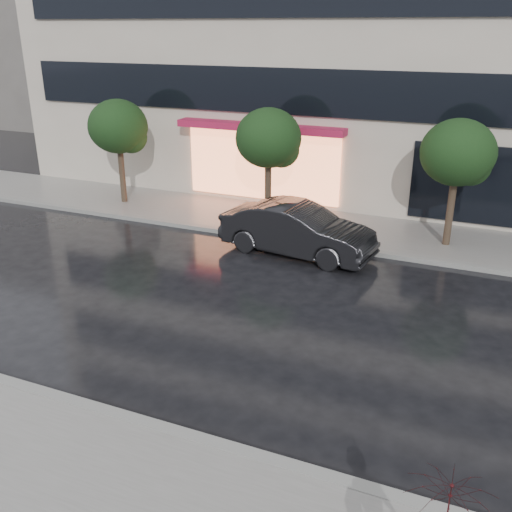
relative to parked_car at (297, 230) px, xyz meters
The scene contains 9 objects.
ground 7.82m from the parked_car, 81.68° to the right, with size 120.00×120.00×0.00m, color black.
sidewalk_far 2.88m from the parked_car, 66.18° to the left, with size 60.00×3.50×0.12m, color slate.
curb_near 8.80m from the parked_car, 82.63° to the right, with size 60.00×0.25×0.14m, color gray.
curb_far 1.55m from the parked_car, 35.41° to the left, with size 60.00×0.25×0.14m, color gray.
bg_building_left 32.93m from the parked_car, 145.75° to the left, with size 14.00×10.00×12.00m, color #59544F.
tree_far_west 8.43m from the parked_car, 163.39° to the left, with size 2.20×2.20×3.99m.
tree_mid_west 3.65m from the parked_car, 127.89° to the left, with size 2.20×2.20×3.99m.
tree_mid_east 5.25m from the parked_car, 29.10° to the left, with size 2.20×2.20×3.99m.
parked_car is the anchor object (origin of this frame).
Camera 1 is at (4.02, -7.64, 6.46)m, focal length 40.00 mm.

